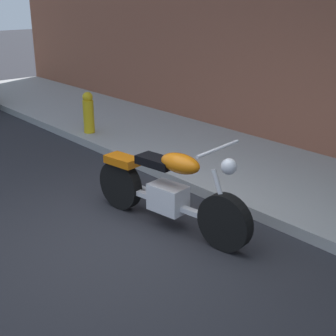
% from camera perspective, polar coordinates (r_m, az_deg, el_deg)
% --- Properties ---
extents(ground_plane, '(60.00, 60.00, 0.00)m').
position_cam_1_polar(ground_plane, '(5.40, -5.61, -9.06)').
color(ground_plane, '#28282D').
extents(sidewalk, '(20.16, 2.46, 0.14)m').
position_cam_1_polar(sidewalk, '(7.20, 12.89, -1.11)').
color(sidewalk, '#9D9D9D').
rests_on(sidewalk, ground).
extents(motorcycle, '(2.25, 0.70, 1.14)m').
position_cam_1_polar(motorcycle, '(5.57, 0.01, -2.75)').
color(motorcycle, black).
rests_on(motorcycle, ground).
extents(fire_hydrant, '(0.20, 0.20, 0.91)m').
position_cam_1_polar(fire_hydrant, '(9.06, -9.41, 6.13)').
color(fire_hydrant, gold).
rests_on(fire_hydrant, ground).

